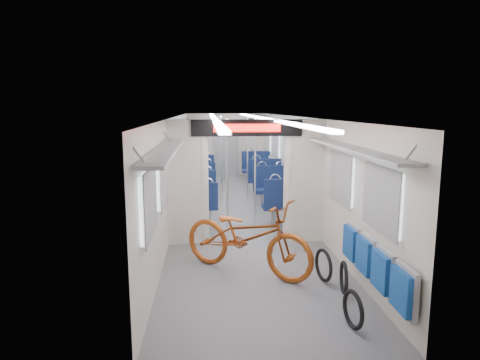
{
  "coord_description": "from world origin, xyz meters",
  "views": [
    {
      "loc": [
        -0.72,
        -9.78,
        2.51
      ],
      "look_at": [
        -0.1,
        -1.8,
        1.15
      ],
      "focal_mm": 32.0,
      "sensor_mm": 36.0,
      "label": 1
    }
  ],
  "objects_px": {
    "seat_bay_near_right": "(278,191)",
    "flip_bench": "(374,263)",
    "stanchion_near_right": "(255,174)",
    "seat_bay_far_left": "(200,172)",
    "bicycle": "(247,236)",
    "bike_hoop_b": "(344,279)",
    "bike_hoop_c": "(323,267)",
    "stanchion_near_left": "(227,177)",
    "seat_bay_near_left": "(198,194)",
    "stanchion_far_left": "(221,159)",
    "stanchion_far_right": "(247,159)",
    "seat_bay_far_right": "(260,170)",
    "bike_hoop_a": "(353,312)"
  },
  "relations": [
    {
      "from": "bicycle",
      "to": "seat_bay_far_left",
      "type": "xyz_separation_m",
      "value": [
        -0.8,
        6.89,
        -0.04
      ]
    },
    {
      "from": "flip_bench",
      "to": "bike_hoop_a",
      "type": "height_order",
      "value": "flip_bench"
    },
    {
      "from": "bike_hoop_a",
      "to": "seat_bay_far_left",
      "type": "xyz_separation_m",
      "value": [
        -1.86,
        8.67,
        0.33
      ]
    },
    {
      "from": "seat_bay_near_right",
      "to": "bicycle",
      "type": "bearing_deg",
      "value": -106.6
    },
    {
      "from": "seat_bay_far_left",
      "to": "stanchion_near_left",
      "type": "bearing_deg",
      "value": -82.72
    },
    {
      "from": "flip_bench",
      "to": "stanchion_near_right",
      "type": "xyz_separation_m",
      "value": [
        -1.09,
        3.69,
        0.57
      ]
    },
    {
      "from": "stanchion_near_left",
      "to": "stanchion_far_left",
      "type": "distance_m",
      "value": 2.97
    },
    {
      "from": "seat_bay_near_right",
      "to": "stanchion_far_left",
      "type": "height_order",
      "value": "stanchion_far_left"
    },
    {
      "from": "stanchion_near_left",
      "to": "seat_bay_near_left",
      "type": "bearing_deg",
      "value": 112.68
    },
    {
      "from": "bike_hoop_b",
      "to": "bike_hoop_c",
      "type": "distance_m",
      "value": 0.46
    },
    {
      "from": "bicycle",
      "to": "seat_bay_far_right",
      "type": "xyz_separation_m",
      "value": [
        1.07,
        7.03,
        -0.0
      ]
    },
    {
      "from": "seat_bay_near_left",
      "to": "stanchion_far_right",
      "type": "height_order",
      "value": "stanchion_far_right"
    },
    {
      "from": "flip_bench",
      "to": "stanchion_far_right",
      "type": "height_order",
      "value": "stanchion_far_right"
    },
    {
      "from": "bike_hoop_a",
      "to": "stanchion_far_right",
      "type": "height_order",
      "value": "stanchion_far_right"
    },
    {
      "from": "seat_bay_near_left",
      "to": "stanchion_far_left",
      "type": "xyz_separation_m",
      "value": [
        0.59,
        1.51,
        0.63
      ]
    },
    {
      "from": "seat_bay_near_left",
      "to": "seat_bay_near_right",
      "type": "distance_m",
      "value": 1.87
    },
    {
      "from": "stanchion_far_right",
      "to": "bike_hoop_a",
      "type": "bearing_deg",
      "value": -85.3
    },
    {
      "from": "seat_bay_far_right",
      "to": "flip_bench",
      "type": "bearing_deg",
      "value": -87.11
    },
    {
      "from": "bike_hoop_c",
      "to": "seat_bay_far_right",
      "type": "relative_size",
      "value": 0.21
    },
    {
      "from": "bicycle",
      "to": "bike_hoop_c",
      "type": "distance_m",
      "value": 1.22
    },
    {
      "from": "bike_hoop_c",
      "to": "stanchion_near_right",
      "type": "relative_size",
      "value": 0.21
    },
    {
      "from": "bike_hoop_c",
      "to": "seat_bay_far_left",
      "type": "relative_size",
      "value": 0.24
    },
    {
      "from": "stanchion_near_right",
      "to": "seat_bay_far_right",
      "type": "bearing_deg",
      "value": 81.69
    },
    {
      "from": "bicycle",
      "to": "seat_bay_far_left",
      "type": "bearing_deg",
      "value": 42.44
    },
    {
      "from": "stanchion_far_left",
      "to": "seat_bay_near_left",
      "type": "bearing_deg",
      "value": -111.38
    },
    {
      "from": "seat_bay_near_right",
      "to": "flip_bench",
      "type": "bearing_deg",
      "value": -85.06
    },
    {
      "from": "bike_hoop_b",
      "to": "bike_hoop_c",
      "type": "height_order",
      "value": "bike_hoop_c"
    },
    {
      "from": "stanchion_far_left",
      "to": "bike_hoop_a",
      "type": "bearing_deg",
      "value": -79.54
    },
    {
      "from": "flip_bench",
      "to": "bike_hoop_c",
      "type": "height_order",
      "value": "flip_bench"
    },
    {
      "from": "stanchion_near_right",
      "to": "seat_bay_far_left",
      "type": "bearing_deg",
      "value": 105.01
    },
    {
      "from": "bicycle",
      "to": "bike_hoop_b",
      "type": "height_order",
      "value": "bicycle"
    },
    {
      "from": "bicycle",
      "to": "stanchion_far_right",
      "type": "bearing_deg",
      "value": 30.29
    },
    {
      "from": "flip_bench",
      "to": "stanchion_far_left",
      "type": "xyz_separation_m",
      "value": [
        -1.7,
        6.35,
        0.57
      ]
    },
    {
      "from": "seat_bay_near_left",
      "to": "seat_bay_far_right",
      "type": "xyz_separation_m",
      "value": [
        1.87,
        3.45,
        0.05
      ]
    },
    {
      "from": "seat_bay_near_right",
      "to": "stanchion_near_left",
      "type": "xyz_separation_m",
      "value": [
        -1.26,
        -1.46,
        0.59
      ]
    },
    {
      "from": "seat_bay_far_right",
      "to": "stanchion_near_right",
      "type": "distance_m",
      "value": 4.69
    },
    {
      "from": "seat_bay_far_left",
      "to": "stanchion_far_right",
      "type": "relative_size",
      "value": 0.87
    },
    {
      "from": "seat_bay_far_right",
      "to": "stanchion_near_right",
      "type": "xyz_separation_m",
      "value": [
        -0.67,
        -4.6,
        0.58
      ]
    },
    {
      "from": "bike_hoop_b",
      "to": "stanchion_near_right",
      "type": "height_order",
      "value": "stanchion_near_right"
    },
    {
      "from": "flip_bench",
      "to": "seat_bay_far_left",
      "type": "xyz_separation_m",
      "value": [
        -2.29,
        8.16,
        -0.05
      ]
    },
    {
      "from": "flip_bench",
      "to": "bike_hoop_b",
      "type": "relative_size",
      "value": 4.65
    },
    {
      "from": "bicycle",
      "to": "bike_hoop_b",
      "type": "bearing_deg",
      "value": -88.55
    },
    {
      "from": "stanchion_far_left",
      "to": "stanchion_far_right",
      "type": "distance_m",
      "value": 0.7
    },
    {
      "from": "bike_hoop_a",
      "to": "flip_bench",
      "type": "bearing_deg",
      "value": 49.99
    },
    {
      "from": "stanchion_near_left",
      "to": "stanchion_far_left",
      "type": "bearing_deg",
      "value": 90.37
    },
    {
      "from": "seat_bay_far_right",
      "to": "stanchion_near_right",
      "type": "height_order",
      "value": "stanchion_near_right"
    },
    {
      "from": "bike_hoop_b",
      "to": "stanchion_near_left",
      "type": "height_order",
      "value": "stanchion_near_left"
    },
    {
      "from": "seat_bay_far_left",
      "to": "stanchion_near_left",
      "type": "relative_size",
      "value": 0.87
    },
    {
      "from": "seat_bay_near_right",
      "to": "stanchion_near_left",
      "type": "height_order",
      "value": "stanchion_near_left"
    },
    {
      "from": "bike_hoop_a",
      "to": "bike_hoop_c",
      "type": "height_order",
      "value": "bike_hoop_c"
    }
  ]
}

